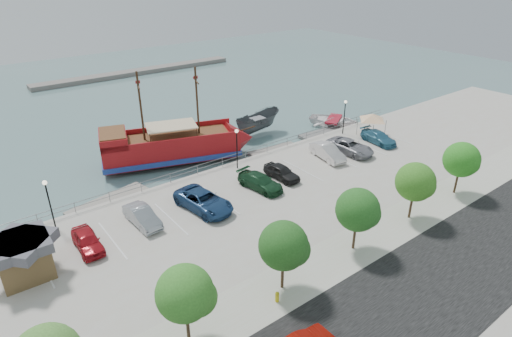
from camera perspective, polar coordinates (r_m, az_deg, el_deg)
ground at (r=40.38m, az=2.86°, el=-4.44°), size 160.00×160.00×0.00m
street at (r=31.66m, az=22.46°, el=-14.32°), size 100.00×8.00×0.04m
sidewalk at (r=34.10m, az=13.91°, el=-9.66°), size 100.00×4.00×0.05m
seawall_railing at (r=45.19m, az=-3.46°, el=1.24°), size 50.00×0.06×1.00m
far_shore at (r=89.95m, az=-15.47°, el=12.33°), size 40.00×3.00×0.80m
pirate_ship at (r=48.47m, az=-9.77°, el=3.07°), size 17.57×9.70×10.89m
patrol_boat at (r=55.31m, az=0.21°, el=5.90°), size 7.30×3.34×2.74m
speedboat at (r=59.11m, az=10.29°, el=6.11°), size 7.33×7.94×1.34m
dock_west at (r=42.14m, az=-19.05°, el=-4.25°), size 8.01×3.75×0.44m
dock_mid at (r=50.65m, az=2.35°, el=2.45°), size 6.36×2.42×0.35m
dock_east at (r=56.34m, az=9.39°, el=4.68°), size 7.90×2.79×0.44m
shed at (r=33.25m, az=-28.61°, el=-10.25°), size 3.66×3.66×2.93m
canopy_tent at (r=53.70m, az=15.33°, el=7.06°), size 3.86×3.86×3.21m
fire_hydrant at (r=28.13m, az=2.82°, el=-16.68°), size 0.27×0.27×0.79m
lamp_post_left at (r=37.11m, az=-26.00°, el=-3.30°), size 0.36×0.36×4.28m
lamp_post_mid at (r=43.23m, az=-2.57°, el=3.57°), size 0.36×0.36×4.28m
lamp_post_right at (r=53.39m, az=11.75°, el=7.51°), size 0.36×0.36×4.28m
tree_b at (r=24.30m, az=-9.07°, el=-16.21°), size 3.30×3.20×5.00m
tree_c at (r=27.36m, az=4.01°, el=-10.33°), size 3.30×3.20×5.00m
tree_d at (r=31.70m, az=13.65°, el=-5.49°), size 3.30×3.20×5.00m
tree_e at (r=36.87m, az=20.67°, el=-1.80°), size 3.30×3.20×5.00m
tree_f at (r=42.56m, az=25.87°, el=0.97°), size 3.30×3.20×5.00m
parked_car_a at (r=34.58m, az=-21.57°, el=-8.96°), size 1.76×4.14×1.40m
parked_car_b at (r=36.17m, az=-14.93°, el=-6.18°), size 1.78×4.46×1.44m
parked_car_c at (r=37.18m, az=-7.01°, el=-4.30°), size 3.57×6.18×1.62m
parked_car_d at (r=40.17m, az=0.57°, el=-1.79°), size 2.73×5.11×1.41m
parked_car_e at (r=42.08m, az=3.44°, el=-0.47°), size 1.87×4.20×1.40m
parked_car_f at (r=46.84m, az=9.53°, el=2.20°), size 2.48×5.01×1.58m
parked_car_g at (r=48.70m, az=12.42°, el=2.86°), size 3.11×5.73×1.52m
parked_car_h at (r=52.30m, az=16.02°, el=4.00°), size 2.43×4.95×1.38m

